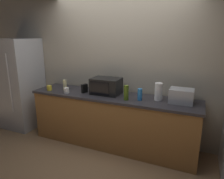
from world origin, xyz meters
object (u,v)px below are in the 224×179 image
at_px(cordless_phone, 84,88).
at_px(mug_white, 66,90).
at_px(paper_towel_roll, 159,92).
at_px(microwave, 106,86).
at_px(toaster_oven, 181,96).
at_px(mug_yellow, 49,88).
at_px(bottle_olive_oil, 126,93).
at_px(refrigerator, 20,84).
at_px(bottle_hand_soap, 65,85).
at_px(bottle_spray_cleaner, 140,94).

height_order(cordless_phone, mug_white, cordless_phone).
bearing_deg(paper_towel_roll, mug_white, -171.05).
height_order(microwave, toaster_oven, microwave).
bearing_deg(paper_towel_roll, mug_yellow, -173.71).
relative_size(bottle_olive_oil, mug_yellow, 2.58).
bearing_deg(mug_yellow, refrigerator, 169.74).
bearing_deg(bottle_olive_oil, toaster_oven, 13.94).
distance_m(toaster_oven, paper_towel_roll, 0.33).
xyz_separation_m(refrigerator, mug_yellow, (0.89, -0.16, 0.04)).
bearing_deg(bottle_hand_soap, toaster_oven, 2.90).
xyz_separation_m(paper_towel_roll, mug_white, (-1.52, -0.24, -0.09)).
bearing_deg(mug_white, refrigerator, 171.58).
bearing_deg(mug_white, toaster_oven, 7.67).
height_order(bottle_hand_soap, bottle_spray_cleaner, bottle_hand_soap).
bearing_deg(bottle_olive_oil, refrigerator, 176.70).
height_order(microwave, bottle_olive_oil, microwave).
distance_m(cordless_phone, bottle_olive_oil, 0.81).
distance_m(bottle_hand_soap, bottle_spray_cleaner, 1.40).
xyz_separation_m(microwave, cordless_phone, (-0.37, -0.09, -0.06)).
xyz_separation_m(microwave, bottle_hand_soap, (-0.78, -0.09, -0.04)).
distance_m(toaster_oven, mug_white, 1.87).
xyz_separation_m(microwave, paper_towel_roll, (0.88, 0.00, 0.00)).
height_order(toaster_oven, bottle_hand_soap, toaster_oven).
bearing_deg(microwave, bottle_olive_oil, -23.33).
distance_m(refrigerator, mug_white, 1.29).
distance_m(toaster_oven, bottle_olive_oil, 0.81).
bearing_deg(toaster_oven, mug_yellow, -174.39).
height_order(bottle_olive_oil, bottle_spray_cleaner, bottle_olive_oil).
bearing_deg(bottle_spray_cleaner, bottle_hand_soap, 179.05).
distance_m(refrigerator, bottle_olive_oil, 2.35).
relative_size(toaster_oven, bottle_olive_oil, 1.49).
relative_size(microwave, bottle_spray_cleaner, 2.65).
bearing_deg(microwave, mug_white, -159.69).
bearing_deg(mug_yellow, cordless_phone, 10.58).
xyz_separation_m(toaster_oven, mug_white, (-1.85, -0.25, -0.06)).
distance_m(bottle_hand_soap, mug_white, 0.21).
relative_size(bottle_hand_soap, bottle_olive_oil, 0.83).
xyz_separation_m(cordless_phone, bottle_spray_cleaner, (1.00, -0.03, 0.02)).
relative_size(microwave, toaster_oven, 1.41).
bearing_deg(refrigerator, paper_towel_roll, 1.03).
bearing_deg(mug_yellow, bottle_olive_oil, 0.99).
xyz_separation_m(mug_yellow, mug_white, (0.39, -0.03, 0.00)).
height_order(mug_yellow, mug_white, mug_white).
bearing_deg(cordless_phone, toaster_oven, 25.04).
height_order(refrigerator, bottle_olive_oil, refrigerator).
xyz_separation_m(refrigerator, mug_white, (1.28, -0.19, 0.05)).
bearing_deg(bottle_hand_soap, paper_towel_roll, 3.14).
bearing_deg(bottle_spray_cleaner, paper_towel_roll, 23.82).
height_order(paper_towel_roll, cordless_phone, paper_towel_roll).
height_order(bottle_olive_oil, mug_white, bottle_olive_oil).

